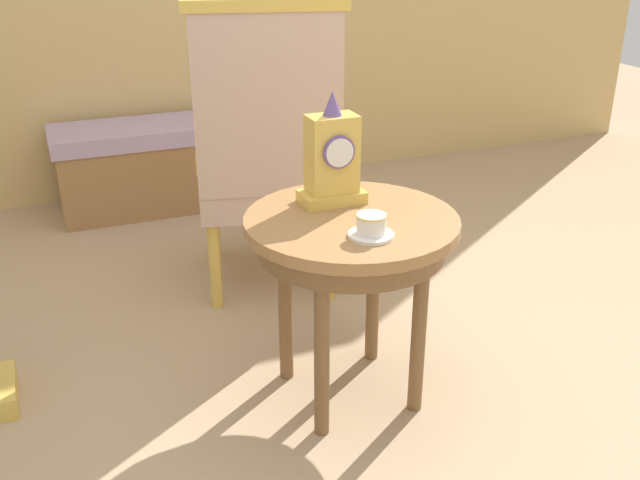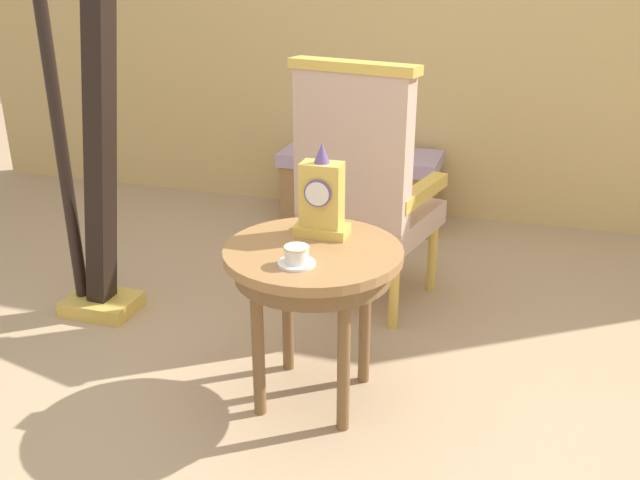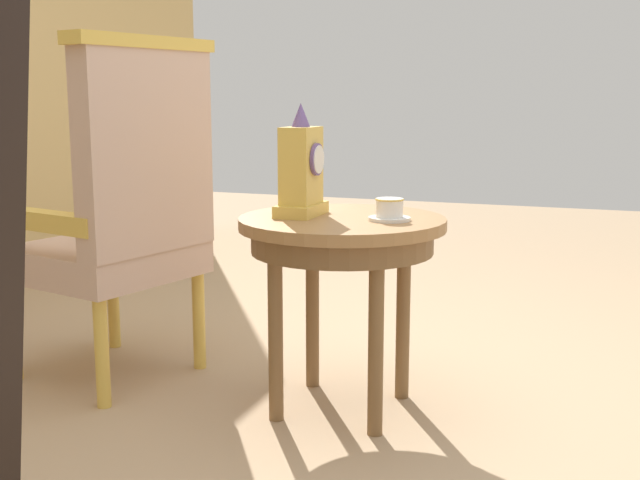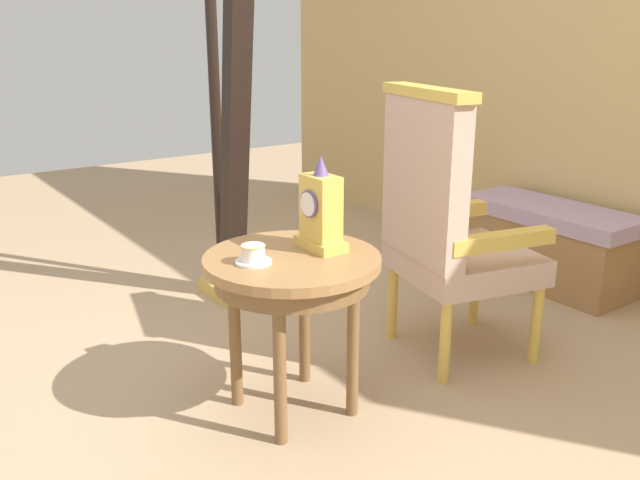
{
  "view_description": "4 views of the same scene",
  "coord_description": "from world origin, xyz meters",
  "px_view_note": "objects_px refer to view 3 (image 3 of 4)",
  "views": [
    {
      "loc": [
        -0.73,
        -1.66,
        1.38
      ],
      "look_at": [
        0.01,
        0.19,
        0.5
      ],
      "focal_mm": 40.83,
      "sensor_mm": 36.0,
      "label": 1
    },
    {
      "loc": [
        0.72,
        -1.98,
        1.52
      ],
      "look_at": [
        0.1,
        0.05,
        0.65
      ],
      "focal_mm": 38.73,
      "sensor_mm": 36.0,
      "label": 2
    },
    {
      "loc": [
        -2.17,
        -0.66,
        0.96
      ],
      "look_at": [
        0.1,
        0.18,
        0.52
      ],
      "focal_mm": 44.94,
      "sensor_mm": 36.0,
      "label": 3
    },
    {
      "loc": [
        1.91,
        -1.11,
        1.35
      ],
      "look_at": [
        0.11,
        0.18,
        0.65
      ],
      "focal_mm": 37.75,
      "sensor_mm": 36.0,
      "label": 4
    }
  ],
  "objects_px": {
    "teacup_left": "(389,210)",
    "armchair": "(124,208)",
    "side_table": "(342,244)",
    "mantel_clock": "(301,171)"
  },
  "relations": [
    {
      "from": "teacup_left",
      "to": "armchair",
      "type": "distance_m",
      "value": 0.91
    },
    {
      "from": "side_table",
      "to": "mantel_clock",
      "type": "distance_m",
      "value": 0.25
    },
    {
      "from": "teacup_left",
      "to": "armchair",
      "type": "xyz_separation_m",
      "value": [
        0.0,
        0.91,
        -0.04
      ]
    },
    {
      "from": "mantel_clock",
      "to": "armchair",
      "type": "xyz_separation_m",
      "value": [
        0.0,
        0.63,
        -0.14
      ]
    },
    {
      "from": "side_table",
      "to": "teacup_left",
      "type": "bearing_deg",
      "value": -93.81
    },
    {
      "from": "side_table",
      "to": "teacup_left",
      "type": "height_order",
      "value": "teacup_left"
    },
    {
      "from": "side_table",
      "to": "mantel_clock",
      "type": "height_order",
      "value": "mantel_clock"
    },
    {
      "from": "mantel_clock",
      "to": "armchair",
      "type": "height_order",
      "value": "armchair"
    },
    {
      "from": "side_table",
      "to": "armchair",
      "type": "xyz_separation_m",
      "value": [
        -0.01,
        0.76,
        0.07
      ]
    },
    {
      "from": "teacup_left",
      "to": "mantel_clock",
      "type": "relative_size",
      "value": 0.37
    }
  ]
}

